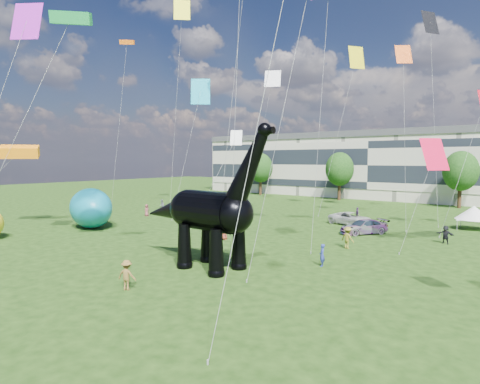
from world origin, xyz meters
The scene contains 14 objects.
ground centered at (0.00, 0.00, 0.00)m, with size 220.00×220.00×0.00m, color #16330C.
terrace_row centered at (-8.00, 62.00, 6.00)m, with size 78.00×11.00×12.00m, color beige.
tree_far_left centered at (-30.00, 53.00, 6.29)m, with size 5.20×5.20×9.44m.
tree_mid_left centered at (-12.00, 53.00, 6.29)m, with size 5.20×5.20×9.44m.
tree_mid_right centered at (8.00, 53.00, 6.29)m, with size 5.20×5.20×9.44m.
dinosaur_sculpture centered at (0.50, 3.46, 3.85)m, with size 12.44×3.52×10.19m.
car_silver centered at (-19.32, 23.79, 0.70)m, with size 1.64×4.09×1.39m, color silver.
car_grey centered at (-13.71, 19.83, 0.83)m, with size 1.76×5.03×1.66m, color slate.
car_white centered at (1.21, 27.18, 0.73)m, with size 2.42×5.26×1.46m, color silver.
car_dark centered at (4.50, 22.63, 0.73)m, with size 2.05×5.05×1.47m, color #595960.
gazebo_far centered at (12.86, 32.49, 1.82)m, with size 3.84×3.84×2.59m.
gazebo_left centered at (-25.83, 27.69, 1.70)m, with size 3.83×3.83×2.42m.
inflatable_teal centered at (-20.71, 7.48, 2.20)m, with size 7.04×4.40×4.40m, color #0D83A3.
visitors centered at (-2.24, 16.35, 0.86)m, with size 46.04×40.25×1.87m.
Camera 1 is at (19.65, -16.88, 7.58)m, focal length 30.00 mm.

